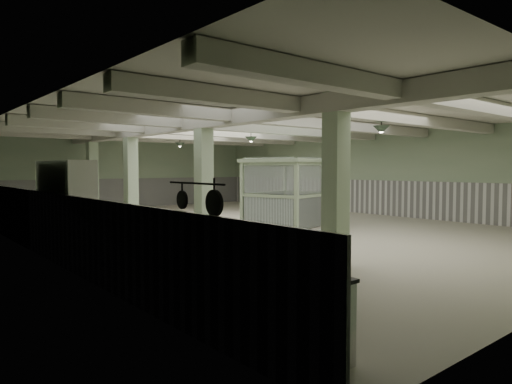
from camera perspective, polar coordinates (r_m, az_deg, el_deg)
floor at (r=15.84m, az=-0.89°, el=-4.37°), size 20.00×20.00×0.00m
ceiling at (r=15.79m, az=-0.90°, el=8.70°), size 14.00×20.00×0.02m
wall_back at (r=24.32m, az=-15.84°, el=2.34°), size 14.00×0.02×3.60m
wall_left at (r=12.57m, az=-26.63°, el=1.63°), size 0.02×20.00×3.60m
wall_right at (r=20.82m, az=14.30°, el=2.27°), size 0.02×20.00×3.60m
wainscot_left at (r=12.64m, az=-26.40°, el=-3.13°), size 0.05×19.90×1.50m
wainscot_right at (r=20.84m, az=14.23°, el=-0.62°), size 0.05×19.90×1.50m
wainscot_back at (r=24.33m, az=-15.78°, el=-0.13°), size 13.90×0.05×1.50m
girder at (r=14.34m, az=-8.79°, el=8.36°), size 0.45×19.90×0.40m
beam_a at (r=11.01m, az=24.77°, el=9.97°), size 13.90×0.35×0.32m
beam_b at (r=12.30m, az=14.06°, el=9.39°), size 13.90×0.35×0.32m
beam_c at (r=13.92m, az=5.64°, el=8.71°), size 13.90×0.35×0.32m
beam_d at (r=15.77m, az=-0.90°, el=8.05°), size 13.90×0.35×0.32m
beam_e at (r=17.78m, az=-6.00°, el=7.46°), size 13.90×0.35×0.32m
beam_f at (r=19.90m, az=-10.02°, el=6.96°), size 13.90×0.35×0.32m
beam_g at (r=22.10m, az=-13.26°, el=6.52°), size 13.90×0.35×0.32m
column_a at (r=9.64m, az=9.94°, el=1.58°), size 0.42×0.42×3.60m
column_b at (r=13.43m, az=-6.55°, el=1.99°), size 0.42×0.42×3.60m
column_c at (r=17.83m, az=-15.38°, el=2.15°), size 0.42×0.42×3.60m
column_d at (r=21.53m, az=-19.77°, el=2.21°), size 0.42×0.42×3.60m
hook_rail at (r=5.48m, az=-7.59°, el=1.08°), size 0.02×1.20×0.02m
pendant_front at (r=12.67m, az=15.39°, el=7.51°), size 0.44×0.44×0.22m
pendant_mid at (r=16.44m, az=-0.63°, el=6.55°), size 0.44×0.44×0.22m
pendant_back at (r=20.56m, az=-9.49°, el=5.80°), size 0.44×0.44×0.22m
prep_counter at (r=6.39m, az=-7.40°, el=-11.25°), size 0.84×4.81×0.91m
pitcher_near at (r=7.86m, az=-13.63°, el=-4.36°), size 0.22×0.24×0.27m
pitcher_far at (r=6.40m, az=-6.76°, el=-6.07°), size 0.21×0.23×0.25m
veg_colander at (r=6.15m, az=-5.35°, el=-6.76°), size 0.42×0.42×0.18m
orange_bowl at (r=6.46m, az=-9.18°, el=-6.71°), size 0.29×0.29×0.09m
skillet_near at (r=5.25m, az=-5.24°, el=-1.39°), size 0.04×0.31×0.31m
skillet_far at (r=5.86m, az=-9.21°, el=-0.97°), size 0.03×0.23×0.23m
walkin_cooler at (r=11.04m, az=-22.61°, el=-2.07°), size 0.96×2.40×2.20m
guard_booth at (r=16.32m, az=4.27°, el=1.57°), size 3.41×3.08×2.39m
filing_cabinet at (r=17.33m, az=9.13°, el=-1.56°), size 0.48×0.65×1.33m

